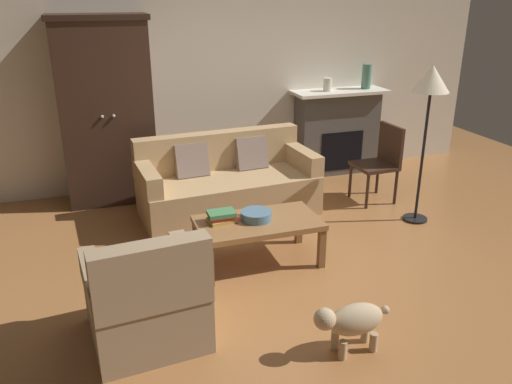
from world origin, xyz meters
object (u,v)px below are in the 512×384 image
Objects in this scene: armchair_near_left at (147,301)px; armoire at (106,112)px; mantel_vase_cream at (328,85)px; floor_lamp at (431,88)px; couch at (227,186)px; coffee_table at (258,226)px; fireplace at (337,131)px; book_stack at (222,216)px; fruit_bowl at (256,215)px; mantel_vase_jade at (366,76)px; dog at (352,321)px; side_chair_wooden at (381,158)px.

armoire is at bearing 90.66° from armchair_near_left.
floor_lamp is (0.28, -1.73, 0.22)m from mantel_vase_cream.
floor_lamp is (3.02, 1.18, 1.11)m from armchair_near_left.
armchair_near_left is at bearing -158.64° from floor_lamp.
floor_lamp is at bearing -28.69° from armoire.
couch reaches higher than coffee_table.
fireplace is at bearing 5.69° from mantel_vase_cream.
fireplace reaches higher than book_stack.
mantel_vase_jade is at bearing 42.87° from fruit_bowl.
fireplace is 0.76× the size of floor_lamp.
couch is 6.19× the size of mantel_vase_jade.
coffee_table is 0.67× the size of floor_lamp.
fruit_bowl is at bearing -9.74° from book_stack.
book_stack is 2.45m from floor_lamp.
book_stack is at bearing -107.35° from couch.
dog is at bearing -70.93° from book_stack.
mantel_vase_jade reaches higher than armchair_near_left.
coffee_table is at bearing -60.99° from armoire.
armoire is at bearing 112.73° from book_stack.
side_chair_wooden reaches higher than coffee_table.
side_chair_wooden is (0.20, -1.08, -0.69)m from mantel_vase_cream.
book_stack is 1.20m from armchair_near_left.
floor_lamp reaches higher than couch.
floor_lamp is (0.10, -1.75, 0.86)m from fireplace.
fireplace is 2.77m from fruit_bowl.
couch is at bearing -151.24° from mantel_vase_cream.
book_stack reaches higher than fruit_bowl.
side_chair_wooden is (2.97, -1.02, -0.54)m from armoire.
coffee_table is 2.23m from floor_lamp.
book_stack is at bearing -136.52° from fireplace.
couch is (-1.78, -0.90, -0.25)m from fireplace.
fireplace is at bearing 64.98° from dog.
mantel_vase_jade is at bearing 1.03° from armoire.
mantel_vase_cream is at bearing 99.17° from floor_lamp.
floor_lamp is 2.87× the size of dog.
armoire is at bearing 119.15° from fruit_bowl.
mantel_vase_jade is at bearing 22.13° from couch.
mantel_vase_cream is (-0.18, -0.02, 0.63)m from fireplace.
side_chair_wooden is (1.85, 1.00, 0.15)m from coffee_table.
dog is at bearing -124.66° from side_chair_wooden.
side_chair_wooden is (2.94, 1.83, 0.20)m from armchair_near_left.
fireplace is at bearing 91.25° from side_chair_wooden.
dog is (0.15, -2.59, -0.07)m from couch.
floor_lamp is at bearing 45.25° from dog.
fireplace is at bearing 43.48° from book_stack.
armchair_near_left is (-1.08, -0.85, -0.14)m from fruit_bowl.
mantel_vase_cream is (1.66, 2.06, 0.74)m from fruit_bowl.
armoire is 2.33× the size of side_chair_wooden.
armchair_near_left is 3.42m from floor_lamp.
armchair_near_left reaches higher than dog.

